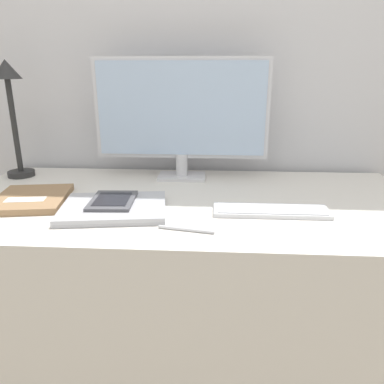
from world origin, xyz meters
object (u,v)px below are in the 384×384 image
object	(u,v)px
monitor	(181,114)
notebook	(31,199)
ereader	(113,201)
pen	(186,229)
desk_lamp	(10,98)
laptop	(114,208)
keyboard	(271,211)

from	to	relation	value
monitor	notebook	bearing A→B (deg)	-146.03
ereader	pen	bearing A→B (deg)	-32.61
notebook	pen	bearing A→B (deg)	-20.72
monitor	desk_lamp	distance (m)	0.61
ereader	desk_lamp	world-z (taller)	desk_lamp
laptop	ereader	world-z (taller)	ereader
laptop	pen	size ratio (longest dim) A/B	2.22
pen	monitor	bearing A→B (deg)	96.34
monitor	ereader	bearing A→B (deg)	-117.24
notebook	pen	world-z (taller)	notebook
keyboard	desk_lamp	distance (m)	0.99
monitor	keyboard	bearing A→B (deg)	-50.26
keyboard	notebook	distance (m)	0.72
desk_lamp	pen	bearing A→B (deg)	-35.07
notebook	monitor	bearing A→B (deg)	33.97
monitor	laptop	distance (m)	0.45
laptop	notebook	world-z (taller)	same
laptop	pen	distance (m)	0.25
ereader	desk_lamp	xyz separation A→B (m)	(-0.44, 0.32, 0.26)
notebook	pen	xyz separation A→B (m)	(0.49, -0.18, -0.01)
laptop	desk_lamp	xyz separation A→B (m)	(-0.45, 0.34, 0.28)
keyboard	monitor	bearing A→B (deg)	129.74
desk_lamp	laptop	bearing A→B (deg)	-37.42
desk_lamp	notebook	xyz separation A→B (m)	(0.17, -0.28, -0.28)
keyboard	desk_lamp	world-z (taller)	desk_lamp
keyboard	laptop	distance (m)	0.44
keyboard	desk_lamp	bearing A→B (deg)	159.86
monitor	laptop	xyz separation A→B (m)	(-0.16, -0.35, -0.23)
laptop	desk_lamp	world-z (taller)	desk_lamp
keyboard	pen	size ratio (longest dim) A/B	2.24
ereader	desk_lamp	bearing A→B (deg)	143.71
ereader	notebook	size ratio (longest dim) A/B	0.63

